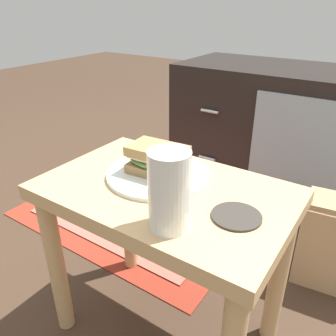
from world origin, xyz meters
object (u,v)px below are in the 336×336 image
object	(u,v)px
beer_glass	(169,192)
coaster	(236,216)
plate	(158,174)
tv_cabinet	(284,133)
sandwich_front	(158,160)

from	to	relation	value
beer_glass	coaster	distance (m)	0.15
plate	beer_glass	world-z (taller)	beer_glass
plate	coaster	world-z (taller)	plate
tv_cabinet	plate	bearing A→B (deg)	-92.78
beer_glass	tv_cabinet	bearing A→B (deg)	94.76
coaster	tv_cabinet	bearing A→B (deg)	100.54
beer_glass	coaster	size ratio (longest dim) A/B	1.53
plate	sandwich_front	size ratio (longest dim) A/B	1.61
plate	beer_glass	distance (m)	0.21
beer_glass	coaster	xyz separation A→B (m)	(0.09, 0.10, -0.07)
sandwich_front	coaster	bearing A→B (deg)	-13.53
sandwich_front	plate	bearing A→B (deg)	0.00
tv_cabinet	beer_glass	bearing A→B (deg)	-85.24
tv_cabinet	coaster	xyz separation A→B (m)	(0.18, -0.97, 0.17)
tv_cabinet	plate	world-z (taller)	tv_cabinet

